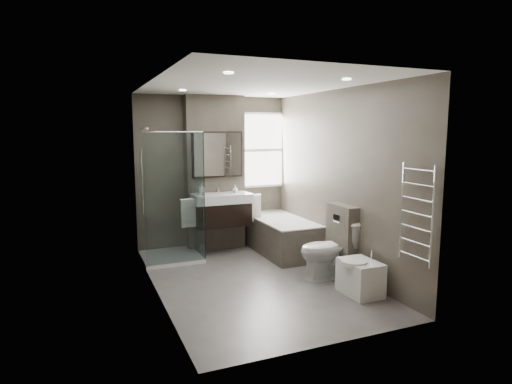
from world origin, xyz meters
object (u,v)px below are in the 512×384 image
bathtub (281,234)px  toilet (329,250)px  bidet (360,277)px  vanity (222,209)px

bathtub → toilet: bearing=-88.2°
bidet → toilet: bearing=93.8°
vanity → bathtub: bearing=-19.4°
vanity → bathtub: 1.07m
toilet → bidet: bearing=8.5°
toilet → bidet: 0.68m
vanity → bidet: vanity is taller
bathtub → toilet: (0.05, -1.40, 0.09)m
vanity → toilet: size_ratio=1.17×
bathtub → toilet: size_ratio=1.98×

